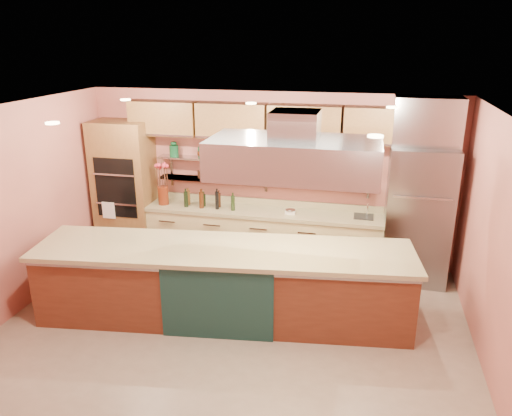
% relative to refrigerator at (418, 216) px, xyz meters
% --- Properties ---
extents(floor, '(6.00, 5.00, 0.02)m').
position_rel_refrigerator_xyz_m(floor, '(-2.35, -2.14, -1.06)').
color(floor, gray).
rests_on(floor, ground).
extents(ceiling, '(6.00, 5.00, 0.02)m').
position_rel_refrigerator_xyz_m(ceiling, '(-2.35, -2.14, 1.75)').
color(ceiling, black).
rests_on(ceiling, wall_back).
extents(wall_back, '(6.00, 0.04, 2.80)m').
position_rel_refrigerator_xyz_m(wall_back, '(-2.35, 0.36, 0.35)').
color(wall_back, '#BA6658').
rests_on(wall_back, floor).
extents(wall_front, '(6.00, 0.04, 2.80)m').
position_rel_refrigerator_xyz_m(wall_front, '(-2.35, -4.64, 0.35)').
color(wall_front, '#BA6658').
rests_on(wall_front, floor).
extents(wall_left, '(0.04, 5.00, 2.80)m').
position_rel_refrigerator_xyz_m(wall_left, '(-5.35, -2.14, 0.35)').
color(wall_left, '#BA6658').
rests_on(wall_left, floor).
extents(wall_right, '(0.04, 5.00, 2.80)m').
position_rel_refrigerator_xyz_m(wall_right, '(0.65, -2.14, 0.35)').
color(wall_right, '#BA6658').
rests_on(wall_right, floor).
extents(oven_stack, '(0.95, 0.64, 2.30)m').
position_rel_refrigerator_xyz_m(oven_stack, '(-4.80, 0.04, 0.10)').
color(oven_stack, brown).
rests_on(oven_stack, floor).
extents(refrigerator, '(0.95, 0.72, 2.10)m').
position_rel_refrigerator_xyz_m(refrigerator, '(0.00, 0.00, 0.00)').
color(refrigerator, gray).
rests_on(refrigerator, floor).
extents(back_counter, '(3.84, 0.64, 0.93)m').
position_rel_refrigerator_xyz_m(back_counter, '(-2.40, 0.06, -0.58)').
color(back_counter, tan).
rests_on(back_counter, floor).
extents(wall_shelf_lower, '(3.60, 0.26, 0.03)m').
position_rel_refrigerator_xyz_m(wall_shelf_lower, '(-2.40, 0.23, 0.30)').
color(wall_shelf_lower, '#A2A4A9').
rests_on(wall_shelf_lower, wall_back).
extents(wall_shelf_upper, '(3.60, 0.26, 0.03)m').
position_rel_refrigerator_xyz_m(wall_shelf_upper, '(-2.40, 0.23, 0.65)').
color(wall_shelf_upper, '#A2A4A9').
rests_on(wall_shelf_upper, wall_back).
extents(upper_cabinets, '(4.60, 0.36, 0.55)m').
position_rel_refrigerator_xyz_m(upper_cabinets, '(-2.35, 0.18, 1.30)').
color(upper_cabinets, brown).
rests_on(upper_cabinets, wall_back).
extents(range_hood, '(2.00, 1.00, 0.45)m').
position_rel_refrigerator_xyz_m(range_hood, '(-1.64, -1.72, 1.20)').
color(range_hood, '#A2A4A9').
rests_on(range_hood, ceiling).
extents(ceiling_downlights, '(4.00, 2.80, 0.02)m').
position_rel_refrigerator_xyz_m(ceiling_downlights, '(-2.35, -1.94, 1.72)').
color(ceiling_downlights, '#FFE5A5').
rests_on(ceiling_downlights, ceiling).
extents(island, '(4.92, 1.62, 1.01)m').
position_rel_refrigerator_xyz_m(island, '(-2.54, -1.72, -0.55)').
color(island, '#5E2C1B').
rests_on(island, floor).
extents(flower_vase, '(0.19, 0.19, 0.31)m').
position_rel_refrigerator_xyz_m(flower_vase, '(-4.09, 0.01, 0.03)').
color(flower_vase, maroon).
rests_on(flower_vase, back_counter).
extents(oil_bottle_cluster, '(0.94, 0.33, 0.30)m').
position_rel_refrigerator_xyz_m(oil_bottle_cluster, '(-3.27, 0.01, 0.03)').
color(oil_bottle_cluster, black).
rests_on(oil_bottle_cluster, back_counter).
extents(kitchen_scale, '(0.19, 0.17, 0.09)m').
position_rel_refrigerator_xyz_m(kitchen_scale, '(-1.94, 0.01, -0.08)').
color(kitchen_scale, white).
rests_on(kitchen_scale, back_counter).
extents(bar_faucet, '(0.03, 0.03, 0.21)m').
position_rel_refrigerator_xyz_m(bar_faucet, '(-0.74, 0.11, -0.01)').
color(bar_faucet, white).
rests_on(bar_faucet, back_counter).
extents(copper_kettle, '(0.20, 0.20, 0.14)m').
position_rel_refrigerator_xyz_m(copper_kettle, '(-3.27, 0.23, 0.74)').
color(copper_kettle, '#C8702E').
rests_on(copper_kettle, wall_shelf_upper).
extents(green_canister, '(0.18, 0.18, 0.17)m').
position_rel_refrigerator_xyz_m(green_canister, '(-2.66, 0.23, 0.75)').
color(green_canister, '#0E4121').
rests_on(green_canister, wall_shelf_upper).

